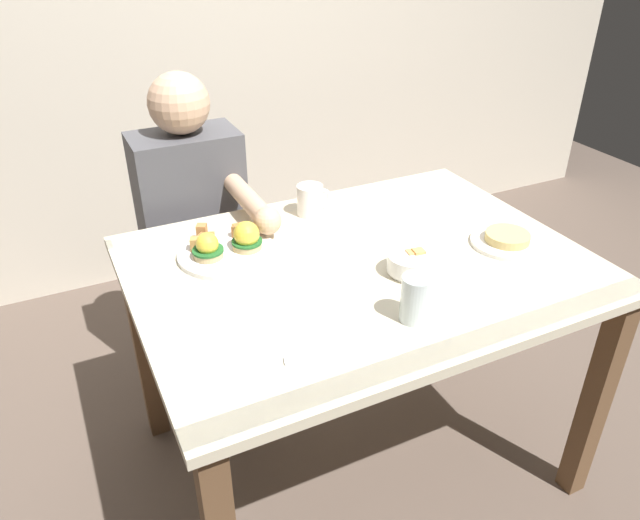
{
  "coord_description": "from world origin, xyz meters",
  "views": [
    {
      "loc": [
        -0.71,
        -1.19,
        1.56
      ],
      "look_at": [
        -0.12,
        0.0,
        0.78
      ],
      "focal_mm": 33.75,
      "sensor_mm": 36.0,
      "label": 1
    }
  ],
  "objects_px": {
    "fork": "(315,358)",
    "diner_person": "(196,222)",
    "side_plate": "(507,240)",
    "water_glass_near": "(416,301)",
    "dining_table": "(360,295)",
    "eggs_benedict_plate": "(228,247)",
    "fruit_bowl": "(410,263)",
    "coffee_mug": "(310,199)"
  },
  "relations": [
    {
      "from": "dining_table",
      "to": "fruit_bowl",
      "type": "height_order",
      "value": "fruit_bowl"
    },
    {
      "from": "dining_table",
      "to": "fork",
      "type": "height_order",
      "value": "fork"
    },
    {
      "from": "water_glass_near",
      "to": "side_plate",
      "type": "bearing_deg",
      "value": 23.12
    },
    {
      "from": "diner_person",
      "to": "dining_table",
      "type": "bearing_deg",
      "value": -63.98
    },
    {
      "from": "dining_table",
      "to": "fruit_bowl",
      "type": "xyz_separation_m",
      "value": [
        0.08,
        -0.1,
        0.14
      ]
    },
    {
      "from": "fork",
      "to": "side_plate",
      "type": "relative_size",
      "value": 0.77
    },
    {
      "from": "eggs_benedict_plate",
      "to": "water_glass_near",
      "type": "xyz_separation_m",
      "value": [
        0.29,
        -0.47,
        0.02
      ]
    },
    {
      "from": "coffee_mug",
      "to": "dining_table",
      "type": "bearing_deg",
      "value": -90.2
    },
    {
      "from": "fruit_bowl",
      "to": "coffee_mug",
      "type": "bearing_deg",
      "value": 101.06
    },
    {
      "from": "fruit_bowl",
      "to": "side_plate",
      "type": "bearing_deg",
      "value": 1.82
    },
    {
      "from": "dining_table",
      "to": "diner_person",
      "type": "height_order",
      "value": "diner_person"
    },
    {
      "from": "fork",
      "to": "coffee_mug",
      "type": "bearing_deg",
      "value": 65.69
    },
    {
      "from": "fruit_bowl",
      "to": "water_glass_near",
      "type": "distance_m",
      "value": 0.2
    },
    {
      "from": "dining_table",
      "to": "coffee_mug",
      "type": "bearing_deg",
      "value": 89.8
    },
    {
      "from": "eggs_benedict_plate",
      "to": "fruit_bowl",
      "type": "height_order",
      "value": "eggs_benedict_plate"
    },
    {
      "from": "fruit_bowl",
      "to": "coffee_mug",
      "type": "relative_size",
      "value": 1.08
    },
    {
      "from": "side_plate",
      "to": "fork",
      "type": "bearing_deg",
      "value": -163.15
    },
    {
      "from": "coffee_mug",
      "to": "water_glass_near",
      "type": "xyz_separation_m",
      "value": [
        -0.02,
        -0.6,
        -0.0
      ]
    },
    {
      "from": "eggs_benedict_plate",
      "to": "coffee_mug",
      "type": "height_order",
      "value": "coffee_mug"
    },
    {
      "from": "dining_table",
      "to": "eggs_benedict_plate",
      "type": "bearing_deg",
      "value": 147.45
    },
    {
      "from": "fork",
      "to": "water_glass_near",
      "type": "distance_m",
      "value": 0.27
    },
    {
      "from": "fork",
      "to": "diner_person",
      "type": "relative_size",
      "value": 0.13
    },
    {
      "from": "water_glass_near",
      "to": "fruit_bowl",
      "type": "bearing_deg",
      "value": 59.76
    },
    {
      "from": "dining_table",
      "to": "fruit_bowl",
      "type": "relative_size",
      "value": 10.0
    },
    {
      "from": "fruit_bowl",
      "to": "side_plate",
      "type": "height_order",
      "value": "fruit_bowl"
    },
    {
      "from": "diner_person",
      "to": "coffee_mug",
      "type": "bearing_deg",
      "value": -43.05
    },
    {
      "from": "fruit_bowl",
      "to": "fork",
      "type": "distance_m",
      "value": 0.42
    },
    {
      "from": "coffee_mug",
      "to": "diner_person",
      "type": "relative_size",
      "value": 0.1
    },
    {
      "from": "side_plate",
      "to": "diner_person",
      "type": "bearing_deg",
      "value": 135.7
    },
    {
      "from": "diner_person",
      "to": "eggs_benedict_plate",
      "type": "bearing_deg",
      "value": -91.95
    },
    {
      "from": "dining_table",
      "to": "side_plate",
      "type": "xyz_separation_m",
      "value": [
        0.42,
        -0.09,
        0.12
      ]
    },
    {
      "from": "fork",
      "to": "diner_person",
      "type": "distance_m",
      "value": 0.91
    },
    {
      "from": "water_glass_near",
      "to": "dining_table",
      "type": "bearing_deg",
      "value": 86.5
    },
    {
      "from": "coffee_mug",
      "to": "fruit_bowl",
      "type": "bearing_deg",
      "value": -78.94
    },
    {
      "from": "eggs_benedict_plate",
      "to": "side_plate",
      "type": "relative_size",
      "value": 1.35
    },
    {
      "from": "eggs_benedict_plate",
      "to": "fruit_bowl",
      "type": "relative_size",
      "value": 2.25
    },
    {
      "from": "dining_table",
      "to": "fruit_bowl",
      "type": "distance_m",
      "value": 0.19
    },
    {
      "from": "water_glass_near",
      "to": "diner_person",
      "type": "xyz_separation_m",
      "value": [
        -0.28,
        0.88,
        -0.14
      ]
    },
    {
      "from": "dining_table",
      "to": "coffee_mug",
      "type": "height_order",
      "value": "coffee_mug"
    },
    {
      "from": "coffee_mug",
      "to": "side_plate",
      "type": "height_order",
      "value": "coffee_mug"
    },
    {
      "from": "side_plate",
      "to": "water_glass_near",
      "type": "bearing_deg",
      "value": -156.88
    },
    {
      "from": "eggs_benedict_plate",
      "to": "dining_table",
      "type": "bearing_deg",
      "value": -32.55
    }
  ]
}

